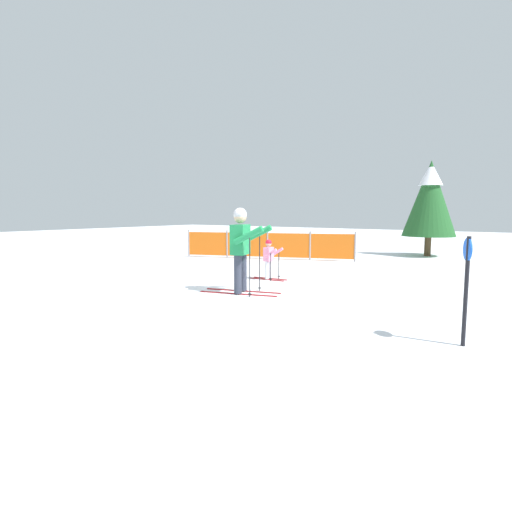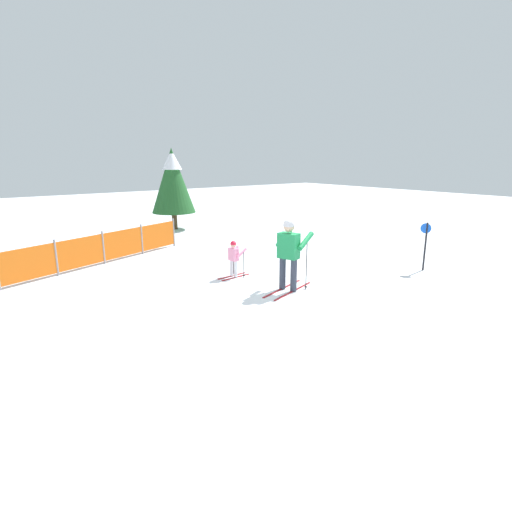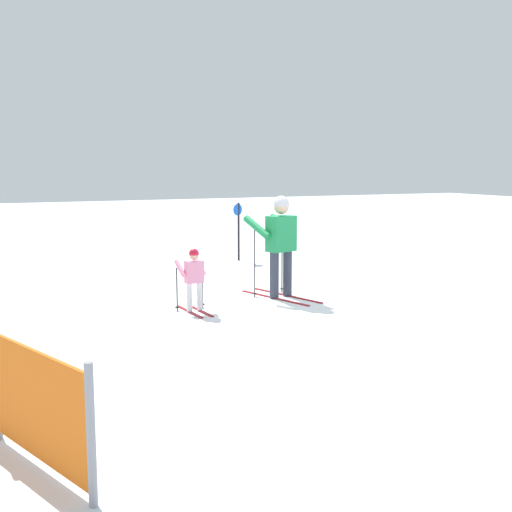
{
  "view_description": "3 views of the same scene",
  "coord_description": "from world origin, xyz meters",
  "px_view_note": "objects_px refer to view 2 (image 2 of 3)",
  "views": [
    {
      "loc": [
        4.89,
        -6.43,
        1.65
      ],
      "look_at": [
        -0.02,
        0.65,
        0.68
      ],
      "focal_mm": 28.0,
      "sensor_mm": 36.0,
      "label": 1
    },
    {
      "loc": [
        -5.98,
        -6.81,
        3.07
      ],
      "look_at": [
        -0.03,
        1.02,
        0.64
      ],
      "focal_mm": 28.0,
      "sensor_mm": 36.0,
      "label": 2
    },
    {
      "loc": [
        -9.41,
        4.73,
        2.23
      ],
      "look_at": [
        -0.49,
        0.66,
        0.83
      ],
      "focal_mm": 45.0,
      "sensor_mm": 36.0,
      "label": 3
    }
  ],
  "objects_px": {
    "safety_fence": "(103,248)",
    "trail_marker": "(425,241)",
    "conifer_far": "(173,180)",
    "skier_child": "(234,256)",
    "skier_adult": "(289,248)"
  },
  "relations": [
    {
      "from": "safety_fence",
      "to": "trail_marker",
      "type": "bearing_deg",
      "value": -41.76
    },
    {
      "from": "safety_fence",
      "to": "conifer_far",
      "type": "bearing_deg",
      "value": 43.94
    },
    {
      "from": "skier_child",
      "to": "conifer_far",
      "type": "distance_m",
      "value": 8.08
    },
    {
      "from": "conifer_far",
      "to": "safety_fence",
      "type": "bearing_deg",
      "value": -136.06
    },
    {
      "from": "conifer_far",
      "to": "trail_marker",
      "type": "distance_m",
      "value": 10.72
    },
    {
      "from": "skier_child",
      "to": "safety_fence",
      "type": "xyz_separation_m",
      "value": [
        -2.31,
        3.47,
        -0.07
      ]
    },
    {
      "from": "skier_child",
      "to": "safety_fence",
      "type": "relative_size",
      "value": 0.17
    },
    {
      "from": "safety_fence",
      "to": "conifer_far",
      "type": "relative_size",
      "value": 1.6
    },
    {
      "from": "skier_adult",
      "to": "skier_child",
      "type": "bearing_deg",
      "value": 87.32
    },
    {
      "from": "conifer_far",
      "to": "trail_marker",
      "type": "bearing_deg",
      "value": -76.21
    },
    {
      "from": "skier_adult",
      "to": "safety_fence",
      "type": "height_order",
      "value": "skier_adult"
    },
    {
      "from": "skier_adult",
      "to": "conifer_far",
      "type": "xyz_separation_m",
      "value": [
        1.61,
        9.33,
        1.13
      ]
    },
    {
      "from": "trail_marker",
      "to": "skier_adult",
      "type": "bearing_deg",
      "value": 166.43
    },
    {
      "from": "skier_adult",
      "to": "trail_marker",
      "type": "distance_m",
      "value": 4.27
    },
    {
      "from": "skier_adult",
      "to": "trail_marker",
      "type": "relative_size",
      "value": 1.27
    }
  ]
}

